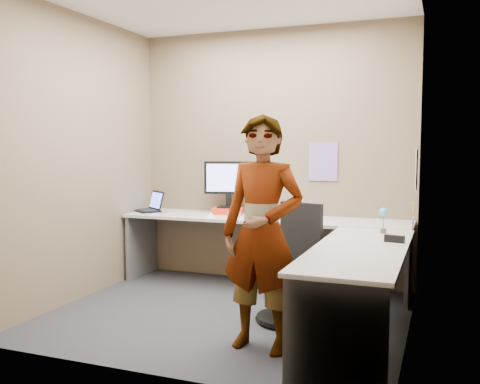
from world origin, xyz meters
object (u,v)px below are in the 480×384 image
at_px(monitor, 228,180).
at_px(office_chair, 291,274).
at_px(person, 262,234).
at_px(desk, 288,243).

bearing_deg(monitor, office_chair, -61.08).
bearing_deg(person, desk, 101.62).
height_order(monitor, office_chair, monitor).
xyz_separation_m(office_chair, person, (-0.03, -0.68, 0.45)).
bearing_deg(office_chair, desk, 128.92).
bearing_deg(monitor, person, -75.11).
distance_m(monitor, person, 2.02).
height_order(desk, monitor, monitor).
relative_size(office_chair, person, 0.57).
xyz_separation_m(desk, monitor, (-0.88, 0.74, 0.50)).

